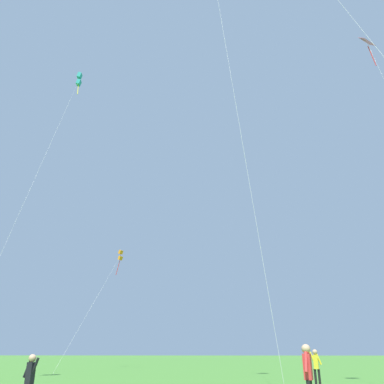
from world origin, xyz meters
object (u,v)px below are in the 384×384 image
person_near_tree (308,372)px  person_foreground_watcher (30,378)px  kite_teal_box (78,81)px  kite_pink_low (373,55)px  kite_orange_box (120,257)px  person_in_red_shirt (316,365)px

person_near_tree → person_foreground_watcher: 7.57m
person_near_tree → kite_teal_box: bearing=125.9°
kite_pink_low → person_near_tree: size_ratio=15.87×
kite_teal_box → person_foreground_watcher: (9.32, -23.50, -27.93)m
person_near_tree → kite_orange_box: bearing=112.9°
kite_pink_low → person_near_tree: (-11.61, -17.27, -24.65)m
kite_orange_box → person_near_tree: kite_orange_box is taller
person_in_red_shirt → person_foreground_watcher: bearing=-137.5°
kite_pink_low → person_in_red_shirt: size_ratio=16.72×
kite_orange_box → kite_teal_box: bearing=-121.3°
person_in_red_shirt → person_foreground_watcher: size_ratio=1.11×
kite_pink_low → kite_orange_box: (-24.35, 12.91, -14.67)m
kite_pink_low → person_in_red_shirt: bearing=-138.0°
person_foreground_watcher → person_in_red_shirt: bearing=42.5°
kite_orange_box → person_foreground_watcher: size_ratio=7.81×
kite_orange_box → person_in_red_shirt: size_ratio=7.03×
kite_orange_box → person_near_tree: (12.73, -30.18, -9.98)m
person_near_tree → person_foreground_watcher: bearing=-178.9°
person_in_red_shirt → person_near_tree: (-2.13, -8.75, 0.05)m
person_in_red_shirt → kite_teal_box: bearing=142.5°
kite_pink_low → person_near_tree: kite_pink_low is taller
person_in_red_shirt → kite_orange_box: bearing=124.7°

